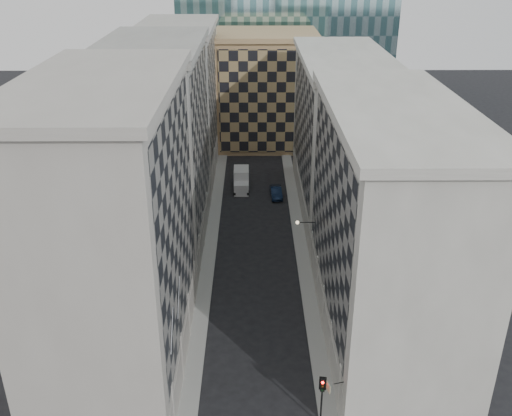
{
  "coord_description": "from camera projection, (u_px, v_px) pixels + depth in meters",
  "views": [
    {
      "loc": [
        -0.38,
        -27.69,
        32.06
      ],
      "look_at": [
        -0.08,
        13.42,
        12.8
      ],
      "focal_mm": 40.0,
      "sensor_mm": 36.0,
      "label": 1
    }
  ],
  "objects": [
    {
      "name": "sidewalk_east",
      "position": [
        301.0,
        247.0,
        65.85
      ],
      "size": [
        1.5,
        100.0,
        0.15
      ],
      "primitive_type": "cube",
      "color": "#999993",
      "rests_on": "ground"
    },
    {
      "name": "bldg_left_c",
      "position": [
        181.0,
        101.0,
        83.82
      ],
      "size": [
        10.8,
        22.8,
        21.7
      ],
      "color": "#A59E94",
      "rests_on": "ground"
    },
    {
      "name": "bldg_right_b",
      "position": [
        340.0,
        134.0,
        72.6
      ],
      "size": [
        10.8,
        28.8,
        19.7
      ],
      "color": "#B1AEA2",
      "rests_on": "ground"
    },
    {
      "name": "traffic_light",
      "position": [
        322.0,
        391.0,
        40.44
      ],
      "size": [
        0.52,
        0.47,
        4.13
      ],
      "rotation": [
        0.0,
        0.0,
        -0.16
      ],
      "color": "black",
      "rests_on": "sidewalk_east"
    },
    {
      "name": "sidewalk_west",
      "position": [
        210.0,
        247.0,
        65.78
      ],
      "size": [
        1.5,
        100.0,
        0.15
      ],
      "primitive_type": "cube",
      "color": "#999993",
      "rests_on": "ground"
    },
    {
      "name": "bldg_left_a",
      "position": [
        115.0,
        233.0,
        43.55
      ],
      "size": [
        10.8,
        22.8,
        23.7
      ],
      "color": "#A59E94",
      "rests_on": "ground"
    },
    {
      "name": "bldg_left_b",
      "position": [
        158.0,
        146.0,
        63.68
      ],
      "size": [
        10.8,
        22.8,
        22.7
      ],
      "color": "gray",
      "rests_on": "ground"
    },
    {
      "name": "bldg_right_a",
      "position": [
        386.0,
        226.0,
        47.95
      ],
      "size": [
        10.8,
        26.8,
        20.7
      ],
      "color": "#B1AEA2",
      "rests_on": "ground"
    },
    {
      "name": "flagpoles_left",
      "position": [
        175.0,
        313.0,
        40.68
      ],
      "size": [
        0.1,
        6.33,
        2.33
      ],
      "color": "gray",
      "rests_on": "ground"
    },
    {
      "name": "dark_car",
      "position": [
        276.0,
        192.0,
        78.56
      ],
      "size": [
        1.7,
        4.3,
        1.39
      ],
      "primitive_type": "imported",
      "rotation": [
        0.0,
        0.0,
        0.05
      ],
      "color": "#0D1A32",
      "rests_on": "ground"
    },
    {
      "name": "bracket_lamp",
      "position": [
        299.0,
        222.0,
        57.81
      ],
      "size": [
        1.98,
        0.36,
        0.36
      ],
      "color": "black",
      "rests_on": "ground"
    },
    {
      "name": "shop_sign",
      "position": [
        329.0,
        387.0,
        39.8
      ],
      "size": [
        1.19,
        0.66,
        0.75
      ],
      "rotation": [
        0.0,
        0.0,
        0.27
      ],
      "color": "black",
      "rests_on": "ground"
    },
    {
      "name": "box_truck",
      "position": [
        241.0,
        181.0,
        80.9
      ],
      "size": [
        2.16,
        5.21,
        2.85
      ],
      "rotation": [
        0.0,
        0.0,
        0.01
      ],
      "color": "silver",
      "rests_on": "ground"
    },
    {
      "name": "tan_block",
      "position": [
        266.0,
        89.0,
        96.17
      ],
      "size": [
        16.8,
        14.8,
        18.8
      ],
      "color": "tan",
      "rests_on": "ground"
    }
  ]
}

